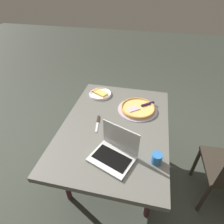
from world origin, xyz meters
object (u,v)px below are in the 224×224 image
object	(u,v)px
laptop	(115,152)
table_knife	(98,122)
drink_cup	(157,158)
dining_table	(115,130)
pizza_tray	(138,108)
pizza_plate	(100,94)

from	to	relation	value
laptop	table_knife	bearing A→B (deg)	33.63
table_knife	drink_cup	size ratio (longest dim) A/B	2.61
drink_cup	dining_table	bearing A→B (deg)	48.17
pizza_tray	drink_cup	distance (m)	0.62
pizza_tray	drink_cup	size ratio (longest dim) A/B	4.74
dining_table	drink_cup	size ratio (longest dim) A/B	15.91
pizza_tray	table_knife	distance (m)	0.42
dining_table	pizza_tray	xyz separation A→B (m)	(0.26, -0.17, 0.08)
laptop	pizza_tray	xyz separation A→B (m)	(0.60, -0.10, -0.03)
pizza_tray	table_knife	bearing A→B (deg)	128.77
table_knife	drink_cup	bearing A→B (deg)	-121.82
pizza_tray	table_knife	world-z (taller)	pizza_tray
laptop	pizza_plate	world-z (taller)	laptop
laptop	table_knife	distance (m)	0.41
dining_table	laptop	xyz separation A→B (m)	(-0.34, -0.07, 0.11)
dining_table	drink_cup	world-z (taller)	drink_cup
dining_table	table_knife	xyz separation A→B (m)	(-0.00, 0.16, 0.06)
dining_table	pizza_plate	distance (m)	0.52
laptop	pizza_tray	world-z (taller)	laptop
pizza_plate	laptop	bearing A→B (deg)	-157.61
pizza_plate	table_knife	bearing A→B (deg)	-167.59
laptop	pizza_tray	size ratio (longest dim) A/B	0.95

